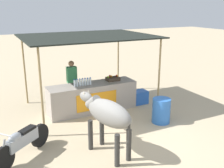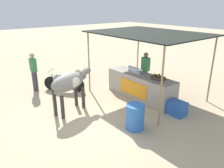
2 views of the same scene
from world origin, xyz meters
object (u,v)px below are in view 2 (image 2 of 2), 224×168
object	(u,v)px
motorcycle_parked	(63,81)
fruit_crate	(158,78)
vendor_behind_counter	(145,71)
cow	(70,83)
cooler_box	(177,108)
passerby_on_street	(34,72)
stall_counter	(140,86)
water_barrel	(135,117)

from	to	relation	value
motorcycle_parked	fruit_crate	bearing A→B (deg)	31.52
vendor_behind_counter	cow	size ratio (longest dim) A/B	0.89
cooler_box	passerby_on_street	size ratio (longest dim) A/B	0.36
fruit_crate	vendor_behind_counter	distance (m)	1.45
cooler_box	cow	world-z (taller)	cow
passerby_on_street	cooler_box	bearing A→B (deg)	29.08
stall_counter	fruit_crate	distance (m)	0.97
stall_counter	passerby_on_street	xyz separation A→B (m)	(-3.34, -2.95, 0.37)
cooler_box	water_barrel	size ratio (longest dim) A/B	0.78
stall_counter	fruit_crate	size ratio (longest dim) A/B	6.82
passerby_on_street	motorcycle_parked	bearing A→B (deg)	51.02
cooler_box	motorcycle_parked	distance (m)	4.78
cow	motorcycle_parked	xyz separation A→B (m)	(-1.88, 0.67, -0.61)
fruit_crate	passerby_on_street	world-z (taller)	passerby_on_street
water_barrel	passerby_on_street	bearing A→B (deg)	-166.77
cooler_box	motorcycle_parked	world-z (taller)	motorcycle_parked
cooler_box	passerby_on_street	bearing A→B (deg)	-150.92
motorcycle_parked	passerby_on_street	bearing A→B (deg)	-128.98
vendor_behind_counter	passerby_on_street	world-z (taller)	same
stall_counter	water_barrel	xyz separation A→B (m)	(1.54, -1.81, -0.09)
cooler_box	water_barrel	distance (m)	1.74
stall_counter	cooler_box	world-z (taller)	stall_counter
motorcycle_parked	vendor_behind_counter	bearing A→B (deg)	52.53
stall_counter	cooler_box	xyz separation A→B (m)	(1.80, -0.10, -0.24)
stall_counter	passerby_on_street	distance (m)	4.47
stall_counter	cooler_box	bearing A→B (deg)	-3.09
water_barrel	cow	world-z (taller)	cow
cooler_box	motorcycle_parked	bearing A→B (deg)	-156.34
vendor_behind_counter	water_barrel	size ratio (longest dim) A/B	2.14
vendor_behind_counter	motorcycle_parked	world-z (taller)	vendor_behind_counter
vendor_behind_counter	motorcycle_parked	xyz separation A→B (m)	(-2.12, -2.77, -0.42)
cow	vendor_behind_counter	bearing A→B (deg)	85.92
vendor_behind_counter	cooler_box	distance (m)	2.49
fruit_crate	motorcycle_parked	size ratio (longest dim) A/B	0.30
water_barrel	vendor_behind_counter	bearing A→B (deg)	127.95
vendor_behind_counter	motorcycle_parked	size ratio (longest dim) A/B	1.14
cow	motorcycle_parked	distance (m)	2.08
fruit_crate	stall_counter	bearing A→B (deg)	-175.82
passerby_on_street	vendor_behind_counter	bearing A→B (deg)	52.14
stall_counter	motorcycle_parked	distance (m)	3.27
vendor_behind_counter	fruit_crate	bearing A→B (deg)	-28.86
stall_counter	vendor_behind_counter	xyz separation A→B (m)	(-0.46, 0.75, 0.37)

